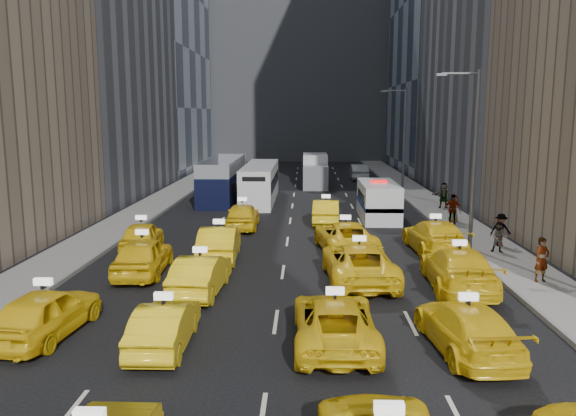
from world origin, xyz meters
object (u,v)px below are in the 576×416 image
object	(u,v)px
city_bus	(260,183)
box_truck	(315,171)
nypd_van	(378,201)
double_decker	(223,180)
pedestrian_0	(542,260)

from	to	relation	value
city_bus	box_truck	xyz separation A→B (m)	(4.53, 9.10, 0.06)
nypd_van	double_decker	bearing A→B (deg)	137.42
city_bus	pedestrian_0	bearing A→B (deg)	-63.37
city_bus	box_truck	size ratio (longest dim) A/B	1.70
nypd_van	box_truck	size ratio (longest dim) A/B	0.94
nypd_van	double_decker	xyz separation A→B (m)	(-11.52, 8.27, 0.44)
nypd_van	double_decker	size ratio (longest dim) A/B	0.55
pedestrian_0	box_truck	bearing A→B (deg)	87.23
nypd_van	city_bus	bearing A→B (deg)	131.17
city_bus	nypd_van	bearing A→B (deg)	-46.12
double_decker	box_truck	bearing A→B (deg)	50.10
pedestrian_0	nypd_van	bearing A→B (deg)	89.84
nypd_van	city_bus	xyz separation A→B (m)	(-8.43, 7.58, 0.27)
pedestrian_0	double_decker	bearing A→B (deg)	107.26
double_decker	city_bus	world-z (taller)	double_decker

